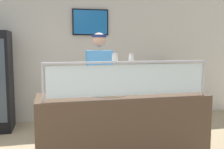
# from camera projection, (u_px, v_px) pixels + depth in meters

# --- Properties ---
(ground_plane) EXTENTS (12.00, 12.00, 0.00)m
(ground_plane) POSITION_uv_depth(u_px,v_px,m) (111.00, 146.00, 4.13)
(ground_plane) COLOR tan
(ground_plane) RESTS_ON ground
(shop_rear_unit) EXTENTS (6.56, 0.13, 2.70)m
(shop_rear_unit) POSITION_uv_depth(u_px,v_px,m) (94.00, 55.00, 5.62)
(shop_rear_unit) COLOR beige
(shop_rear_unit) RESTS_ON ground
(serving_counter) EXTENTS (2.16, 0.69, 0.95)m
(serving_counter) POSITION_uv_depth(u_px,v_px,m) (122.00, 130.00, 3.44)
(serving_counter) COLOR #4C3828
(serving_counter) RESTS_ON ground
(sneeze_guard) EXTENTS (1.98, 0.06, 0.44)m
(sneeze_guard) POSITION_uv_depth(u_px,v_px,m) (129.00, 75.00, 3.08)
(sneeze_guard) COLOR #B2B5BC
(sneeze_guard) RESTS_ON serving_counter
(pizza_tray) EXTENTS (0.47, 0.47, 0.04)m
(pizza_tray) POSITION_uv_depth(u_px,v_px,m) (108.00, 93.00, 3.37)
(pizza_tray) COLOR #9EA0A8
(pizza_tray) RESTS_ON serving_counter
(pizza_server) EXTENTS (0.13, 0.29, 0.01)m
(pizza_server) POSITION_uv_depth(u_px,v_px,m) (108.00, 92.00, 3.35)
(pizza_server) COLOR #ADAFB7
(pizza_server) RESTS_ON pizza_tray
(parmesan_shaker) EXTENTS (0.07, 0.07, 0.09)m
(parmesan_shaker) POSITION_uv_depth(u_px,v_px,m) (115.00, 58.00, 3.02)
(parmesan_shaker) COLOR white
(parmesan_shaker) RESTS_ON sneeze_guard
(pepper_flake_shaker) EXTENTS (0.06, 0.06, 0.09)m
(pepper_flake_shaker) POSITION_uv_depth(u_px,v_px,m) (131.00, 58.00, 3.07)
(pepper_flake_shaker) COLOR white
(pepper_flake_shaker) RESTS_ON sneeze_guard
(worker_figure) EXTENTS (0.41, 0.50, 1.76)m
(worker_figure) POSITION_uv_depth(u_px,v_px,m) (100.00, 84.00, 3.93)
(worker_figure) COLOR #23232D
(worker_figure) RESTS_ON ground
(prep_shelf) EXTENTS (0.70, 0.55, 0.82)m
(prep_shelf) POSITION_uv_depth(u_px,v_px,m) (171.00, 100.00, 5.61)
(prep_shelf) COLOR #B7BABF
(prep_shelf) RESTS_ON ground
(pizza_box_stack) EXTENTS (0.51, 0.49, 0.27)m
(pizza_box_stack) POSITION_uv_depth(u_px,v_px,m) (171.00, 75.00, 5.55)
(pizza_box_stack) COLOR tan
(pizza_box_stack) RESTS_ON prep_shelf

